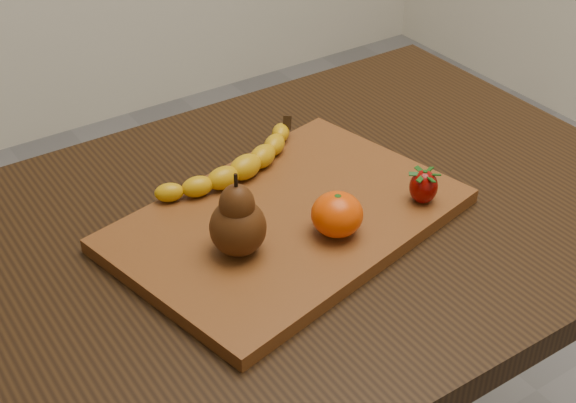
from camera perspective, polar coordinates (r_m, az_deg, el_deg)
table at (r=1.16m, az=1.21°, el=-4.70°), size 1.00×0.70×0.76m
cutting_board at (r=1.07m, az=0.00°, el=-1.32°), size 0.50×0.39×0.02m
banana at (r=1.13m, az=-3.06°, el=2.46°), size 0.23×0.11×0.03m
pear at (r=0.97m, az=-3.62°, el=-0.91°), size 0.09×0.09×0.11m
mandarin at (r=1.02m, az=3.51°, el=-0.92°), size 0.09×0.09×0.06m
strawberry at (r=1.09m, az=9.62°, el=1.12°), size 0.05×0.05×0.05m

